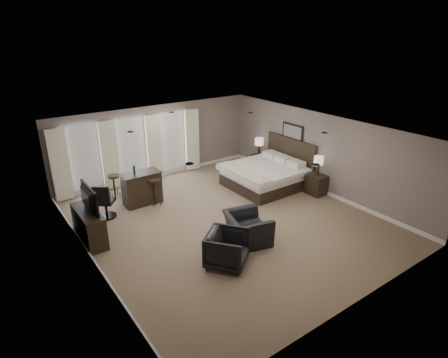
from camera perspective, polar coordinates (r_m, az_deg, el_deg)
room at (r=10.12m, az=0.39°, el=0.10°), size 7.60×8.60×2.64m
window_bay at (r=13.13m, az=-13.84°, el=4.25°), size 5.25×0.20×2.30m
bed at (r=12.74m, az=6.53°, el=2.10°), size 2.39×2.28×1.52m
nightstand_near at (r=12.56m, az=13.88°, el=-0.82°), size 0.50×0.61×0.66m
nightstand_far at (r=14.48m, az=5.27°, el=2.61°), size 0.41×0.50×0.55m
lamp_near at (r=12.33m, az=14.16°, el=1.94°), size 0.31×0.31×0.63m
lamp_far at (r=14.28m, az=5.36°, el=4.92°), size 0.33×0.33×0.67m
wall_art at (r=13.19m, az=10.38°, el=7.10°), size 0.04×0.96×0.56m
dresser at (r=10.15m, az=-19.86°, el=-6.73°), size 0.47×1.46×0.85m
tv at (r=9.93m, az=-20.23°, el=-4.21°), size 0.66×1.14×0.15m
armchair_near at (r=9.52m, az=3.60°, el=-6.80°), size 0.99×1.28×0.99m
armchair_far at (r=8.64m, az=0.51°, el=-10.36°), size 1.21×1.20×0.92m
bar_counter at (r=11.75m, az=-12.41°, el=-1.37°), size 1.17×0.61×1.02m
bar_stool_left at (r=12.39m, az=-16.38°, el=-1.12°), size 0.49×0.49×0.78m
bar_stool_right at (r=11.62m, az=-10.52°, el=-1.95°), size 0.45×0.45×0.85m
desk_chair at (r=11.17m, az=-17.67°, el=-3.12°), size 0.76×0.76×1.06m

